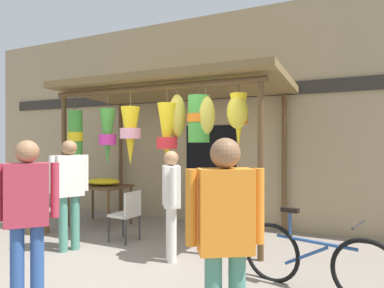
{
  "coord_description": "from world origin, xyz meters",
  "views": [
    {
      "loc": [
        2.77,
        -4.31,
        1.65
      ],
      "look_at": [
        0.01,
        1.38,
        1.62
      ],
      "focal_mm": 32.21,
      "sensor_mm": 36.0,
      "label": 1
    }
  ],
  "objects_px": {
    "vendor_in_orange": "(27,209)",
    "folding_chair": "(128,212)",
    "customer_foreground": "(225,230)",
    "shopper_by_bananas": "(171,196)",
    "wicker_basket_by_table": "(38,225)",
    "passerby_at_right": "(69,185)",
    "parked_bicycle": "(314,260)",
    "display_table": "(100,190)",
    "flower_heap_on_table": "(103,182)"
  },
  "relations": [
    {
      "from": "parked_bicycle",
      "to": "folding_chair",
      "type": "bearing_deg",
      "value": 167.48
    },
    {
      "from": "folding_chair",
      "to": "shopper_by_bananas",
      "type": "distance_m",
      "value": 1.24
    },
    {
      "from": "parked_bicycle",
      "to": "customer_foreground",
      "type": "height_order",
      "value": "customer_foreground"
    },
    {
      "from": "customer_foreground",
      "to": "parked_bicycle",
      "type": "bearing_deg",
      "value": 74.22
    },
    {
      "from": "vendor_in_orange",
      "to": "passerby_at_right",
      "type": "bearing_deg",
      "value": 123.26
    },
    {
      "from": "wicker_basket_by_table",
      "to": "vendor_in_orange",
      "type": "bearing_deg",
      "value": -41.93
    },
    {
      "from": "customer_foreground",
      "to": "display_table",
      "type": "bearing_deg",
      "value": 141.61
    },
    {
      "from": "display_table",
      "to": "shopper_by_bananas",
      "type": "bearing_deg",
      "value": -27.11
    },
    {
      "from": "display_table",
      "to": "wicker_basket_by_table",
      "type": "height_order",
      "value": "display_table"
    },
    {
      "from": "display_table",
      "to": "flower_heap_on_table",
      "type": "bearing_deg",
      "value": 37.07
    },
    {
      "from": "flower_heap_on_table",
      "to": "passerby_at_right",
      "type": "height_order",
      "value": "passerby_at_right"
    },
    {
      "from": "wicker_basket_by_table",
      "to": "parked_bicycle",
      "type": "relative_size",
      "value": 0.21
    },
    {
      "from": "shopper_by_bananas",
      "to": "folding_chair",
      "type": "bearing_deg",
      "value": 157.08
    },
    {
      "from": "wicker_basket_by_table",
      "to": "passerby_at_right",
      "type": "height_order",
      "value": "passerby_at_right"
    },
    {
      "from": "parked_bicycle",
      "to": "customer_foreground",
      "type": "relative_size",
      "value": 1.02
    },
    {
      "from": "passerby_at_right",
      "to": "display_table",
      "type": "bearing_deg",
      "value": 114.67
    },
    {
      "from": "display_table",
      "to": "folding_chair",
      "type": "bearing_deg",
      "value": -30.62
    },
    {
      "from": "customer_foreground",
      "to": "shopper_by_bananas",
      "type": "distance_m",
      "value": 2.34
    },
    {
      "from": "display_table",
      "to": "customer_foreground",
      "type": "xyz_separation_m",
      "value": [
        3.76,
        -2.98,
        0.29
      ]
    },
    {
      "from": "display_table",
      "to": "customer_foreground",
      "type": "bearing_deg",
      "value": -38.39
    },
    {
      "from": "display_table",
      "to": "vendor_in_orange",
      "type": "height_order",
      "value": "vendor_in_orange"
    },
    {
      "from": "flower_heap_on_table",
      "to": "vendor_in_orange",
      "type": "xyz_separation_m",
      "value": [
        1.64,
        -3.07,
        0.12
      ]
    },
    {
      "from": "folding_chair",
      "to": "parked_bicycle",
      "type": "height_order",
      "value": "parked_bicycle"
    },
    {
      "from": "customer_foreground",
      "to": "wicker_basket_by_table",
      "type": "bearing_deg",
      "value": 155.23
    },
    {
      "from": "vendor_in_orange",
      "to": "passerby_at_right",
      "type": "distance_m",
      "value": 1.85
    },
    {
      "from": "display_table",
      "to": "customer_foreground",
      "type": "distance_m",
      "value": 4.81
    },
    {
      "from": "customer_foreground",
      "to": "shopper_by_bananas",
      "type": "height_order",
      "value": "customer_foreground"
    },
    {
      "from": "display_table",
      "to": "parked_bicycle",
      "type": "distance_m",
      "value": 4.45
    },
    {
      "from": "vendor_in_orange",
      "to": "folding_chair",
      "type": "bearing_deg",
      "value": 101.91
    },
    {
      "from": "parked_bicycle",
      "to": "vendor_in_orange",
      "type": "bearing_deg",
      "value": -146.86
    },
    {
      "from": "flower_heap_on_table",
      "to": "shopper_by_bananas",
      "type": "height_order",
      "value": "shopper_by_bananas"
    },
    {
      "from": "customer_foreground",
      "to": "passerby_at_right",
      "type": "relative_size",
      "value": 1.0
    },
    {
      "from": "vendor_in_orange",
      "to": "parked_bicycle",
      "type": "bearing_deg",
      "value": 33.14
    },
    {
      "from": "passerby_at_right",
      "to": "shopper_by_bananas",
      "type": "bearing_deg",
      "value": 10.72
    },
    {
      "from": "wicker_basket_by_table",
      "to": "customer_foreground",
      "type": "bearing_deg",
      "value": -24.77
    },
    {
      "from": "flower_heap_on_table",
      "to": "folding_chair",
      "type": "xyz_separation_m",
      "value": [
        1.15,
        -0.75,
        -0.36
      ]
    },
    {
      "from": "folding_chair",
      "to": "wicker_basket_by_table",
      "type": "distance_m",
      "value": 1.86
    },
    {
      "from": "flower_heap_on_table",
      "to": "display_table",
      "type": "bearing_deg",
      "value": -142.93
    },
    {
      "from": "display_table",
      "to": "parked_bicycle",
      "type": "bearing_deg",
      "value": -18.16
    },
    {
      "from": "shopper_by_bananas",
      "to": "display_table",
      "type": "bearing_deg",
      "value": 152.89
    },
    {
      "from": "display_table",
      "to": "parked_bicycle",
      "type": "relative_size",
      "value": 0.64
    },
    {
      "from": "flower_heap_on_table",
      "to": "customer_foreground",
      "type": "xyz_separation_m",
      "value": [
        3.71,
        -3.02,
        0.13
      ]
    },
    {
      "from": "folding_chair",
      "to": "customer_foreground",
      "type": "height_order",
      "value": "customer_foreground"
    },
    {
      "from": "shopper_by_bananas",
      "to": "passerby_at_right",
      "type": "relative_size",
      "value": 0.91
    },
    {
      "from": "flower_heap_on_table",
      "to": "wicker_basket_by_table",
      "type": "relative_size",
      "value": 1.98
    },
    {
      "from": "vendor_in_orange",
      "to": "wicker_basket_by_table",
      "type": "bearing_deg",
      "value": 138.07
    },
    {
      "from": "display_table",
      "to": "vendor_in_orange",
      "type": "relative_size",
      "value": 0.66
    },
    {
      "from": "display_table",
      "to": "parked_bicycle",
      "type": "xyz_separation_m",
      "value": [
        4.21,
        -1.38,
        -0.36
      ]
    },
    {
      "from": "wicker_basket_by_table",
      "to": "parked_bicycle",
      "type": "distance_m",
      "value": 4.83
    },
    {
      "from": "parked_bicycle",
      "to": "shopper_by_bananas",
      "type": "distance_m",
      "value": 2.01
    }
  ]
}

